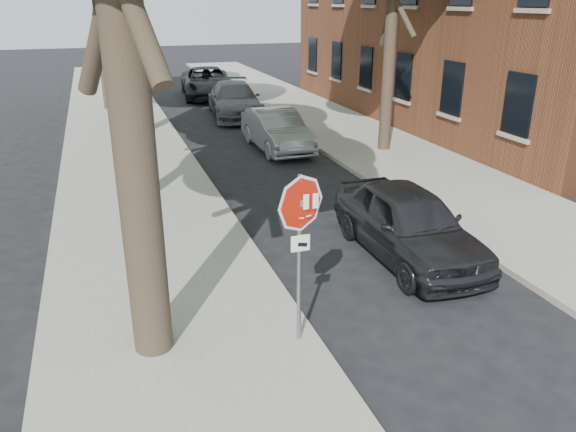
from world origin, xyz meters
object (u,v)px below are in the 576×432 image
Objects in this scene: car_a at (408,223)px; car_c at (235,100)px; car_b at (277,130)px; car_d at (208,83)px; stop_sign at (300,228)px.

car_a is 0.83× the size of car_c.
car_d is (-0.09, 11.86, 0.09)m from car_b.
car_a is (3.17, 2.32, -1.22)m from stop_sign.
car_c reaches higher than car_a.
car_a is at bearing -84.22° from car_c.
stop_sign is 23.61m from car_d.
car_b is 6.17m from car_c.
stop_sign is 0.46× the size of car_d.
car_c is 5.69m from car_d.
stop_sign is 0.61× the size of car_a.
stop_sign is 18.02m from car_c.
car_c is 0.92× the size of car_d.
car_d reaches higher than car_c.
car_c is at bearing 89.05° from car_b.
stop_sign is 4.11m from car_a.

